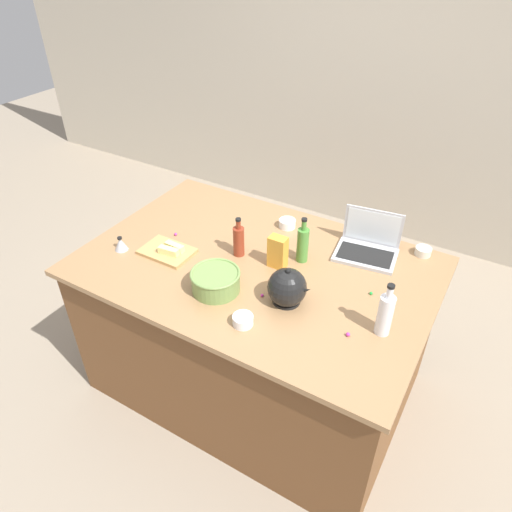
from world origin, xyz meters
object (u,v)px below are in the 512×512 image
laptop (368,245)px  bottle_vinegar (385,314)px  bottle_olive (303,244)px  butter_stick_right (175,247)px  cutting_board (167,251)px  butter_stick_left (169,251)px  bottle_soy (239,240)px  ramekin_wide (423,251)px  ramekin_medium (243,320)px  candy_bag (278,252)px  kitchen_timer (121,244)px  mixing_bowl_large (216,281)px  ramekin_small (287,223)px  kettle (287,288)px

laptop → bottle_vinegar: 0.58m
bottle_olive → butter_stick_right: 0.66m
cutting_board → butter_stick_left: size_ratio=2.45×
bottle_vinegar → butter_stick_left: (-1.12, -0.03, -0.07)m
bottle_soy → ramekin_wide: bearing=30.4°
bottle_vinegar → ramekin_medium: (-0.53, -0.26, -0.08)m
candy_bag → butter_stick_right: bearing=-161.5°
laptop → kitchen_timer: 1.29m
mixing_bowl_large → ramekin_small: (0.03, 0.66, -0.03)m
bottle_soy → candy_bag: (0.22, 0.01, -0.00)m
kettle → ramekin_medium: 0.25m
bottle_vinegar → butter_stick_left: bearing=-178.3°
bottle_olive → bottle_vinegar: bearing=-29.3°
bottle_olive → candy_bag: bottle_olive is taller
kettle → ramekin_medium: size_ratio=2.35×
bottle_olive → candy_bag: (-0.08, -0.11, -0.01)m
mixing_bowl_large → bottle_vinegar: bottle_vinegar is taller
bottle_vinegar → cutting_board: size_ratio=0.95×
bottle_soy → kettle: 0.43m
bottle_olive → laptop: bearing=40.9°
ramekin_small → ramekin_wide: bearing=9.4°
bottle_soy → bottle_olive: (0.30, 0.12, 0.01)m
bottle_soy → kitchen_timer: bearing=-153.4°
kitchen_timer → bottle_olive: bearing=24.9°
bottle_soy → cutting_board: 0.38m
mixing_bowl_large → kitchen_timer: bearing=178.3°
bottle_vinegar → cutting_board: 1.16m
butter_stick_left → candy_bag: bearing=22.7°
bottle_soy → ramekin_small: bottle_soy is taller
ramekin_small → ramekin_medium: (0.20, -0.79, -0.00)m
mixing_bowl_large → laptop: bearing=51.8°
ramekin_small → candy_bag: size_ratio=0.55×
mixing_bowl_large → bottle_olive: size_ratio=0.95×
bottle_soy → candy_bag: size_ratio=1.28×
kettle → butter_stick_left: bearing=-179.8°
ramekin_medium → kitchen_timer: bearing=170.0°
ramekin_small → ramekin_medium: size_ratio=1.03×
kettle → candy_bag: size_ratio=1.25×
cutting_board → butter_stick_left: 0.05m
butter_stick_right → kitchen_timer: (-0.26, -0.12, -0.00)m
cutting_board → ramekin_medium: bearing=-21.8°
cutting_board → butter_stick_left: bearing=-35.6°
bottle_vinegar → kitchen_timer: bottle_vinegar is taller
ramekin_wide → kitchen_timer: kitchen_timer is taller
bottle_olive → mixing_bowl_large: bearing=-120.2°
ramekin_medium → bottle_vinegar: bearing=26.0°
ramekin_wide → candy_bag: candy_bag is taller
bottle_soy → bottle_vinegar: bearing=-11.7°
bottle_olive → ramekin_wide: bottle_olive is taller
laptop → mixing_bowl_large: size_ratio=1.43×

